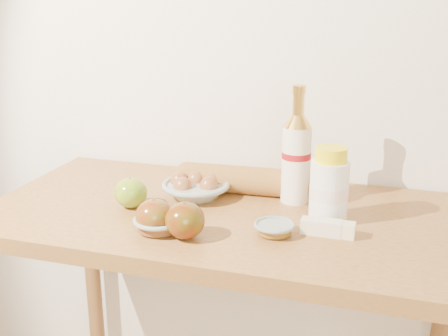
% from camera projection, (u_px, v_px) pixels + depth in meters
% --- Properties ---
extents(back_wall, '(3.50, 0.02, 2.60)m').
position_uv_depth(back_wall, '(262.00, 35.00, 1.56)').
color(back_wall, white).
rests_on(back_wall, ground).
extents(table, '(1.20, 0.60, 0.90)m').
position_uv_depth(table, '(228.00, 256.00, 1.42)').
color(table, '#A97236').
rests_on(table, ground).
extents(bourbon_bottle, '(0.08, 0.08, 0.30)m').
position_uv_depth(bourbon_bottle, '(296.00, 156.00, 1.41)').
color(bourbon_bottle, '#F3E7CE').
rests_on(bourbon_bottle, table).
extents(cream_bottle, '(0.12, 0.12, 0.18)m').
position_uv_depth(cream_bottle, '(329.00, 187.00, 1.30)').
color(cream_bottle, white).
rests_on(cream_bottle, table).
extents(egg_bowl, '(0.23, 0.23, 0.06)m').
position_uv_depth(egg_bowl, '(196.00, 188.00, 1.47)').
color(egg_bowl, '#909E98').
rests_on(egg_bowl, table).
extents(baguette, '(0.45, 0.10, 0.07)m').
position_uv_depth(baguette, '(255.00, 181.00, 1.48)').
color(baguette, '#A97533').
rests_on(baguette, table).
extents(apple_yellowgreen, '(0.10, 0.10, 0.08)m').
position_uv_depth(apple_yellowgreen, '(131.00, 193.00, 1.40)').
color(apple_yellowgreen, '#A19E20').
rests_on(apple_yellowgreen, table).
extents(apple_redgreen_front, '(0.10, 0.10, 0.08)m').
position_uv_depth(apple_redgreen_front, '(185.00, 220.00, 1.22)').
color(apple_redgreen_front, '#800706').
rests_on(apple_redgreen_front, table).
extents(apple_redgreen_right, '(0.09, 0.09, 0.08)m').
position_uv_depth(apple_redgreen_right, '(154.00, 216.00, 1.25)').
color(apple_redgreen_right, '#970810').
rests_on(apple_redgreen_right, table).
extents(sugar_bowl, '(0.15, 0.15, 0.03)m').
position_uv_depth(sugar_bowl, '(158.00, 224.00, 1.26)').
color(sugar_bowl, '#929F99').
rests_on(sugar_bowl, table).
extents(syrup_bowl, '(0.12, 0.12, 0.03)m').
position_uv_depth(syrup_bowl, '(274.00, 228.00, 1.25)').
color(syrup_bowl, gray).
rests_on(syrup_bowl, table).
extents(butter_stick, '(0.12, 0.04, 0.04)m').
position_uv_depth(butter_stick, '(328.00, 228.00, 1.24)').
color(butter_stick, beige).
rests_on(butter_stick, table).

